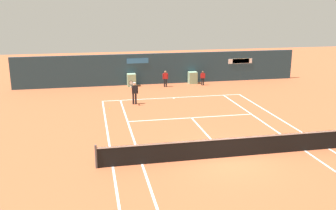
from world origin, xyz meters
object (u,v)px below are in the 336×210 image
object	(u,v)px
ball_kid_centre_post	(165,78)
tennis_ball_mid_court	(110,108)
tennis_ball_near_service_line	(172,143)
player_on_baseline	(134,91)
ball_kid_right_post	(203,77)

from	to	relation	value
ball_kid_centre_post	tennis_ball_mid_court	xyz separation A→B (m)	(-5.05, -6.07, -0.76)
tennis_ball_near_service_line	tennis_ball_mid_court	bearing A→B (deg)	110.99
player_on_baseline	tennis_ball_mid_court	bearing A→B (deg)	31.89
player_on_baseline	ball_kid_centre_post	bearing A→B (deg)	-116.57
player_on_baseline	ball_kid_centre_post	xyz separation A→B (m)	(3.26, 5.19, -0.15)
ball_kid_right_post	tennis_ball_mid_court	bearing A→B (deg)	39.84
tennis_ball_near_service_line	tennis_ball_mid_court	distance (m)	7.73
player_on_baseline	ball_kid_right_post	distance (m)	8.37
player_on_baseline	tennis_ball_near_service_line	xyz separation A→B (m)	(0.98, -8.10, -0.92)
ball_kid_centre_post	tennis_ball_near_service_line	bearing A→B (deg)	85.48
player_on_baseline	tennis_ball_mid_court	world-z (taller)	player_on_baseline
player_on_baseline	tennis_ball_mid_court	xyz separation A→B (m)	(-1.79, -0.89, -0.92)
ball_kid_centre_post	player_on_baseline	bearing A→B (deg)	63.09
tennis_ball_mid_court	ball_kid_right_post	bearing A→B (deg)	36.01
ball_kid_centre_post	tennis_ball_mid_court	size ratio (longest dim) A/B	20.39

